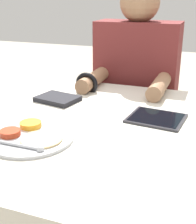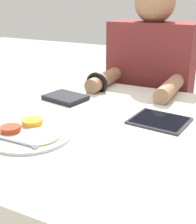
% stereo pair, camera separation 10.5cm
% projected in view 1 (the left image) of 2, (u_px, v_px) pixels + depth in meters
% --- Properties ---
extents(dining_table, '(1.15, 1.02, 0.75)m').
position_uv_depth(dining_table, '(87.00, 207.00, 1.26)').
color(dining_table, beige).
rests_on(dining_table, ground_plane).
extents(thali_tray, '(0.28, 0.28, 0.03)m').
position_uv_depth(thali_tray, '(30.00, 136.00, 0.99)').
color(thali_tray, '#B7BABF').
rests_on(thali_tray, dining_table).
extents(red_notebook, '(0.19, 0.16, 0.02)m').
position_uv_depth(red_notebook, '(58.00, 99.00, 1.34)').
color(red_notebook, silver).
rests_on(red_notebook, dining_table).
extents(tablet_device, '(0.21, 0.19, 0.01)m').
position_uv_depth(tablet_device, '(156.00, 118.00, 1.15)').
color(tablet_device, '#28282D').
rests_on(tablet_device, dining_table).
extents(person_diner, '(0.44, 0.49, 1.25)m').
position_uv_depth(person_diner, '(135.00, 107.00, 1.76)').
color(person_diner, black).
rests_on(person_diner, ground_plane).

